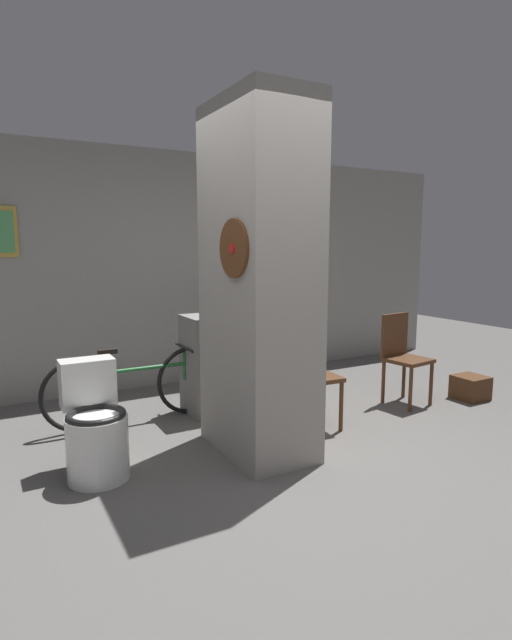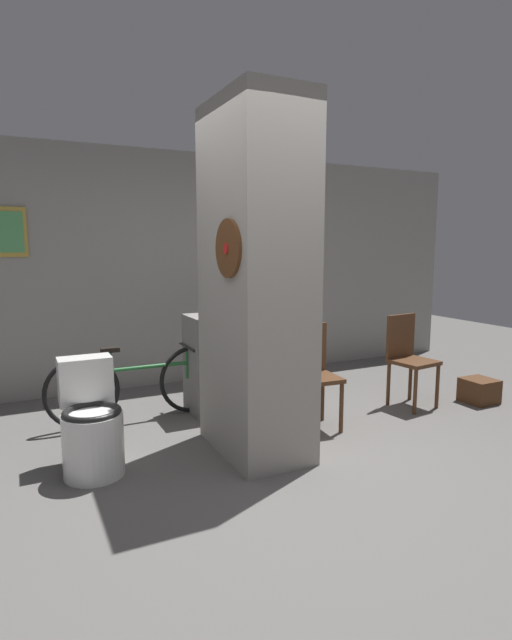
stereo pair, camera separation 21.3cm
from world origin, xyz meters
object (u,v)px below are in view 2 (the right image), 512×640
toilet (91,427)px  bicycle (140,384)px  chair_near_pillar (312,371)px  chair_by_doorway (408,356)px  bottle_tall (272,301)px

toilet → bicycle: size_ratio=0.48×
chair_near_pillar → bicycle: (-1.30, 0.82, -0.16)m
chair_near_pillar → chair_by_doorway: 1.18m
chair_by_doorway → bicycle: 2.58m
bicycle → bottle_tall: (1.32, -0.05, 0.69)m
chair_near_pillar → bottle_tall: 0.93m
chair_by_doorway → bicycle: size_ratio=0.55×
toilet → bicycle: toilet is taller
chair_by_doorway → bottle_tall: bottle_tall is taller
toilet → bicycle: (0.55, 0.90, 0.01)m
toilet → bottle_tall: size_ratio=2.76×
chair_near_pillar → bottle_tall: (0.02, 0.76, 0.53)m
chair_near_pillar → bottle_tall: size_ratio=3.18×
toilet → chair_near_pillar: bearing=2.6°
toilet → bottle_tall: bottle_tall is taller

